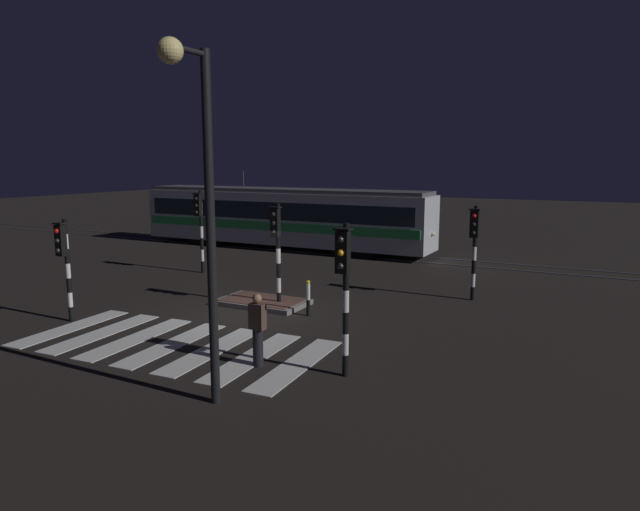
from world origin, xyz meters
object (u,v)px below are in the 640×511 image
Objects in this scene: traffic_light_corner_far_right at (474,239)px; traffic_light_corner_near_right at (344,277)px; traffic_light_corner_near_left at (64,255)px; pedestrian_waiting_at_kerb at (258,329)px; traffic_light_median_centre at (277,240)px; tram at (282,216)px; bollard_island_edge at (308,298)px; traffic_light_corner_far_left at (200,219)px; street_lamp_near_kerb at (200,183)px.

traffic_light_corner_near_right is at bearing -96.46° from traffic_light_corner_far_right.
pedestrian_waiting_at_kerb is at bearing -4.02° from traffic_light_corner_near_left.
tram reaches higher than traffic_light_median_centre.
traffic_light_corner_far_right reaches higher than bollard_island_edge.
traffic_light_corner_near_left is 0.90× the size of traffic_light_median_centre.
traffic_light_corner_far_left is 0.52× the size of street_lamp_near_kerb.
street_lamp_near_kerb reaches higher than traffic_light_corner_near_right.
tram is (-11.74, 7.02, -0.37)m from traffic_light_corner_far_right.
traffic_light_corner_far_right is 8.35m from traffic_light_corner_near_right.
tram reaches higher than bollard_island_edge.
tram is 13.70m from bollard_island_edge.
tram is at bearing 93.67° from traffic_light_corner_far_left.
traffic_light_corner_far_left is 1.03× the size of traffic_light_median_centre.
traffic_light_median_centre is (-4.45, 4.48, -0.02)m from traffic_light_corner_near_right.
tram is at bearing 149.14° from traffic_light_corner_far_right.
street_lamp_near_kerb is (2.77, -7.08, 2.06)m from traffic_light_median_centre.
street_lamp_near_kerb is (-2.61, -10.89, 2.16)m from traffic_light_corner_far_right.
bollard_island_edge is (-4.02, -4.25, -1.56)m from traffic_light_corner_far_right.
traffic_light_corner_far_right is at bearing 46.56° from bollard_island_edge.
tram reaches higher than traffic_light_corner_near_left.
traffic_light_corner_near_right is at bearing 7.60° from pedestrian_waiting_at_kerb.
traffic_light_corner_near_left is 2.73× the size of bollard_island_edge.
pedestrian_waiting_at_kerb is (2.40, -4.76, -1.34)m from traffic_light_median_centre.
traffic_light_corner_near_left is 0.45× the size of street_lamp_near_kerb.
street_lamp_near_kerb is (-1.67, -2.60, 2.04)m from traffic_light_corner_near_right.
bollard_island_edge is (-1.41, 6.65, -3.72)m from street_lamp_near_kerb.
traffic_light_corner_far_right is 6.05m from bollard_island_edge.
traffic_light_corner_near_left is at bearing -147.18° from bollard_island_edge.
traffic_light_corner_far_left reaches higher than traffic_light_corner_far_right.
traffic_light_corner_near_left is 15.20m from tram.
traffic_light_corner_near_right is at bearing -52.76° from bollard_island_edge.
bollard_island_edge is (-1.03, 4.33, -0.32)m from pedestrian_waiting_at_kerb.
traffic_light_corner_far_left is 3.13× the size of bollard_island_edge.
traffic_light_corner_near_right is 5.36m from bollard_island_edge.
street_lamp_near_kerb is 7.75m from bollard_island_edge.
pedestrian_waiting_at_kerb is at bearing 99.15° from street_lamp_near_kerb.
traffic_light_corner_near_left is at bearing 175.98° from pedestrian_waiting_at_kerb.
traffic_light_median_centre is at bearing -144.70° from traffic_light_corner_far_right.
bollard_island_edge is (-3.08, 4.05, -1.68)m from traffic_light_corner_near_right.
street_lamp_near_kerb is 4.14m from pedestrian_waiting_at_kerb.
pedestrian_waiting_at_kerb is (8.28, -8.17, -1.41)m from traffic_light_corner_far_left.
tram is at bearing 125.20° from traffic_light_corner_near_right.
traffic_light_corner_near_right is 6.31m from traffic_light_median_centre.
bollard_island_edge is at bearing 103.44° from pedestrian_waiting_at_kerb.
traffic_light_median_centre is at bearing -30.17° from traffic_light_corner_far_left.
tram is 15.03× the size of bollard_island_edge.
tram is 9.75× the size of pedestrian_waiting_at_kerb.
traffic_light_corner_near_right reaches higher than traffic_light_corner_far_right.
traffic_light_corner_far_right is 0.48× the size of street_lamp_near_kerb.
traffic_light_corner_far_right is at bearing 39.03° from traffic_light_corner_near_left.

